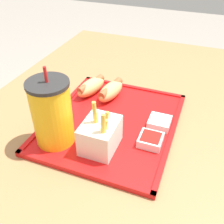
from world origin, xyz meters
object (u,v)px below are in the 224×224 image
fries_carton (101,135)px  sauce_cup_ketchup (151,140)px  hot_dog_far (91,86)px  sauce_cup_mayo (159,122)px  hot_dog_near (111,90)px  soda_cup (52,113)px

fries_carton → sauce_cup_ketchup: fries_carton is taller
fries_carton → hot_dog_far: bearing=30.2°
sauce_cup_mayo → hot_dog_near: bearing=64.3°
hot_dog_near → sauce_cup_ketchup: size_ratio=2.18×
sauce_cup_ketchup → hot_dog_near: bearing=46.4°
hot_dog_near → sauce_cup_mayo: (-0.08, -0.17, -0.01)m
soda_cup → hot_dog_far: soda_cup is taller
hot_dog_near → sauce_cup_ketchup: hot_dog_near is taller
sauce_cup_ketchup → sauce_cup_mayo: bearing=-3.5°
sauce_cup_mayo → sauce_cup_ketchup: bearing=176.5°
hot_dog_near → sauce_cup_ketchup: bearing=-133.6°
hot_dog_near → fries_carton: size_ratio=0.98×
soda_cup → hot_dog_near: 0.24m
soda_cup → hot_dog_far: bearing=2.3°
fries_carton → sauce_cup_mayo: 0.17m
soda_cup → hot_dog_near: soda_cup is taller
sauce_cup_mayo → sauce_cup_ketchup: (-0.07, 0.00, 0.00)m
soda_cup → sauce_cup_mayo: 0.27m
fries_carton → hot_dog_near: bearing=15.3°
soda_cup → hot_dog_far: 0.23m
hot_dog_far → sauce_cup_ketchup: (-0.15, -0.23, -0.01)m
sauce_cup_mayo → sauce_cup_ketchup: size_ratio=1.00×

